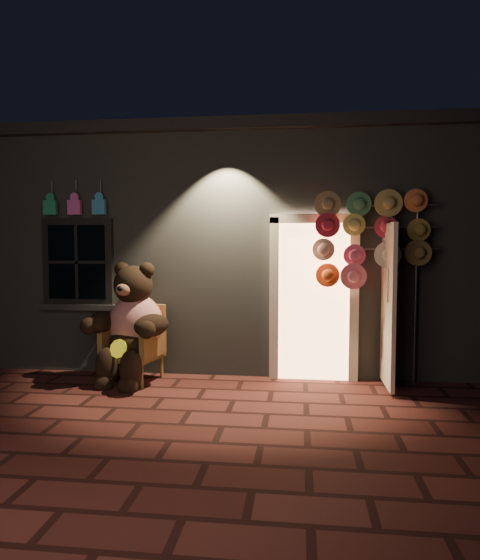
# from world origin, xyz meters

# --- Properties ---
(ground) EXTENTS (60.00, 60.00, 0.00)m
(ground) POSITION_xyz_m (0.00, 0.00, 0.00)
(ground) COLOR #542420
(ground) RESTS_ON ground
(shop_building) EXTENTS (7.30, 5.95, 3.51)m
(shop_building) POSITION_xyz_m (0.00, 3.99, 1.74)
(shop_building) COLOR slate
(shop_building) RESTS_ON ground
(wicker_armchair) EXTENTS (0.79, 0.75, 0.99)m
(wicker_armchair) POSITION_xyz_m (-0.98, 1.16, 0.50)
(wicker_armchair) COLOR olive
(wicker_armchair) RESTS_ON ground
(teddy_bear) EXTENTS (1.16, 1.02, 1.64)m
(teddy_bear) POSITION_xyz_m (-1.00, 1.04, 0.74)
(teddy_bear) COLOR #B51314
(teddy_bear) RESTS_ON ground
(hat_rack) EXTENTS (1.56, 0.22, 2.49)m
(hat_rack) POSITION_xyz_m (2.02, 1.28, 1.90)
(hat_rack) COLOR #59595E
(hat_rack) RESTS_ON ground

